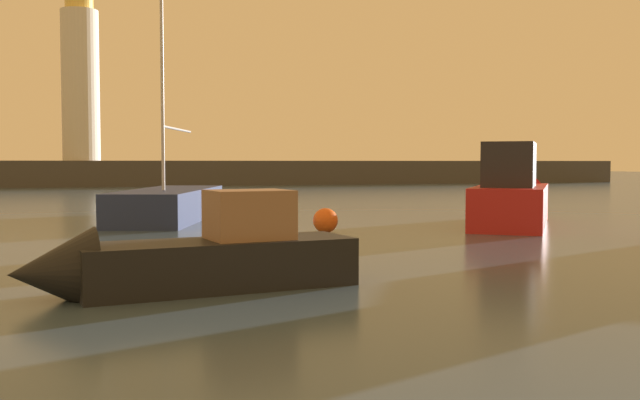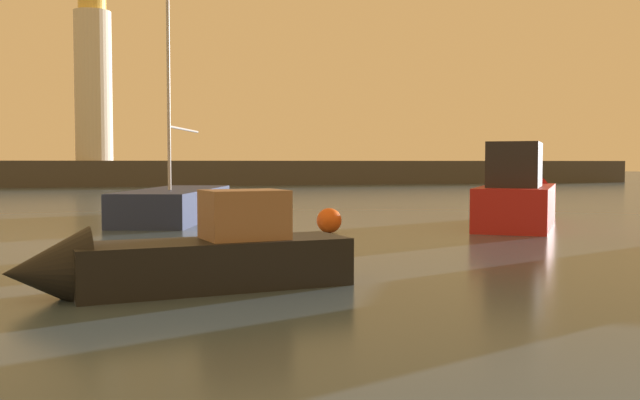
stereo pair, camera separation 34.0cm
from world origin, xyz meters
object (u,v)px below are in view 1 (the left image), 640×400
Objects in this scene: motorboat_1 at (513,197)px; motorboat_3 at (182,259)px; mooring_buoy at (325,221)px; lighthouse at (80,74)px; sailboat_moored at (169,203)px.

motorboat_3 is (-12.35, -9.65, -0.39)m from motorboat_1.
motorboat_3 is at bearing -121.55° from mooring_buoy.
lighthouse is 21.10× the size of mooring_buoy.
motorboat_3 is 0.41× the size of sailboat_moored.
motorboat_1 is 7.24m from mooring_buoy.
motorboat_1 is (14.54, -44.22, -8.76)m from lighthouse.
lighthouse reaches higher than mooring_buoy.
motorboat_1 reaches higher than motorboat_3.
motorboat_3 is 9.99m from mooring_buoy.
motorboat_1 is at bearing 9.07° from mooring_buoy.
motorboat_3 reaches higher than mooring_buoy.
mooring_buoy is (3.93, -6.36, -0.24)m from sailboat_moored.
motorboat_1 is 1.37× the size of motorboat_3.
motorboat_1 is at bearing 38.01° from motorboat_3.
sailboat_moored reaches higher than motorboat_3.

